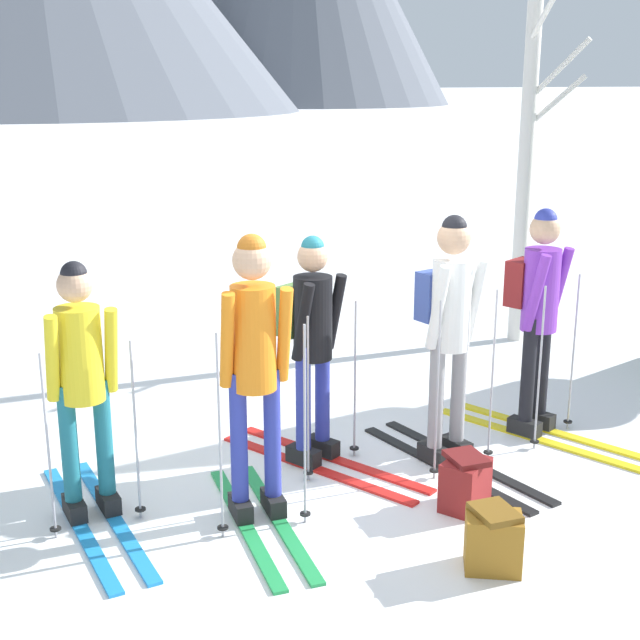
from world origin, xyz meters
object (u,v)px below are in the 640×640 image
at_px(skier_in_purple, 538,309).
at_px(backpack_on_snow_beside, 465,482).
at_px(skier_in_black, 312,339).
at_px(skier_in_yellow, 83,383).
at_px(skier_in_white, 449,325).
at_px(birch_tree_tall, 528,151).
at_px(skier_in_orange, 254,360).
at_px(backpack_on_snow_front, 493,540).

distance_m(skier_in_purple, backpack_on_snow_beside, 1.71).
bearing_deg(skier_in_black, backpack_on_snow_beside, -56.21).
bearing_deg(skier_in_purple, skier_in_yellow, -176.25).
bearing_deg(skier_in_white, skier_in_purple, 14.58).
bearing_deg(birch_tree_tall, skier_in_yellow, -152.40).
height_order(skier_in_orange, skier_in_purple, skier_in_orange).
relative_size(skier_in_black, birch_tree_tall, 0.43).
bearing_deg(birch_tree_tall, skier_in_purple, -119.80).
relative_size(skier_in_yellow, skier_in_purple, 1.00).
relative_size(skier_in_black, backpack_on_snow_front, 4.32).
height_order(skier_in_orange, skier_in_white, skier_in_orange).
distance_m(birch_tree_tall, backpack_on_snow_front, 5.07).
bearing_deg(skier_in_yellow, birch_tree_tall, 27.60).
xyz_separation_m(backpack_on_snow_front, backpack_on_snow_beside, (0.21, 0.71, 0.00)).
bearing_deg(skier_in_purple, backpack_on_snow_front, -128.84).
relative_size(skier_in_purple, backpack_on_snow_front, 4.60).
relative_size(skier_in_purple, backpack_on_snow_beside, 4.53).
bearing_deg(backpack_on_snow_front, skier_in_white, 72.90).
height_order(skier_in_yellow, skier_in_black, skier_in_black).
bearing_deg(skier_in_orange, birch_tree_tall, 37.20).
bearing_deg(skier_in_black, backpack_on_snow_front, -74.36).
distance_m(skier_in_black, skier_in_white, 0.99).
bearing_deg(backpack_on_snow_front, skier_in_orange, 135.78).
height_order(skier_in_white, backpack_on_snow_beside, skier_in_white).
bearing_deg(skier_in_white, skier_in_yellow, 179.83).
xyz_separation_m(skier_in_purple, backpack_on_snow_beside, (-1.13, -0.96, -0.84)).
distance_m(backpack_on_snow_front, backpack_on_snow_beside, 0.74).
xyz_separation_m(skier_in_white, birch_tree_tall, (2.19, 2.49, 0.97)).
height_order(skier_in_black, birch_tree_tall, birch_tree_tall).
height_order(skier_in_yellow, birch_tree_tall, birch_tree_tall).
relative_size(skier_in_white, backpack_on_snow_front, 4.68).
height_order(skier_in_orange, backpack_on_snow_front, skier_in_orange).
distance_m(skier_in_black, birch_tree_tall, 3.95).
bearing_deg(skier_in_purple, skier_in_white, -165.42).
distance_m(skier_in_black, backpack_on_snow_front, 1.98).
height_order(skier_in_white, skier_in_purple, skier_in_white).
bearing_deg(skier_in_yellow, skier_in_orange, -19.52).
bearing_deg(skier_in_orange, backpack_on_snow_front, -44.22).
bearing_deg(skier_in_black, birch_tree_tall, 34.75).
distance_m(skier_in_purple, backpack_on_snow_front, 2.30).
bearing_deg(backpack_on_snow_front, birch_tree_tall, 56.12).
distance_m(skier_in_orange, skier_in_black, 0.92).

